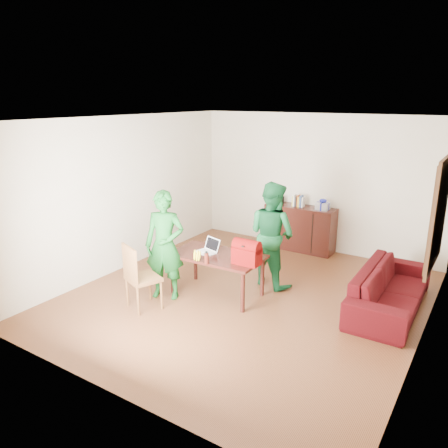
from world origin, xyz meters
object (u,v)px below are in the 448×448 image
Objects in this scene: red_bag at (247,254)px; sofa at (390,289)px; person_near at (165,245)px; person_far at (272,234)px; table at (217,259)px; bottle at (207,258)px; laptop at (206,250)px; chair at (143,289)px.

red_bag is 0.19× the size of sofa.
person_far is at bearing 27.54° from person_near.
person_near is (-0.63, -0.48, 0.25)m from table.
sofa is at bearing 30.53° from bottle.
table is at bearing 111.21° from sofa.
laptop reaches higher than table.
bottle is at bearing -37.46° from laptop.
table is 7.68× the size of bottle.
person_far reaches higher than table.
table is 0.86× the size of person_near.
person_near is at bearing 114.92° from sofa.
laptop is 0.47m from bottle.
person_near is 0.97× the size of person_far.
chair is 0.47× the size of sofa.
table is 3.64× the size of red_bag.
chair is 1.05m from bottle.
bottle is at bearing 86.28° from person_far.
person_far is 4.90× the size of laptop.
sofa is at bearing 36.88° from laptop.
table is 0.23m from laptop.
person_near is 0.72m from bottle.
laptop is 1.87× the size of bottle.
person_near is at bearing -143.98° from table.
table is 0.83m from person_near.
chair is at bearing 121.50° from sofa.
sofa is (2.31, 1.36, -0.45)m from bottle.
laptop is at bearing 110.21° from sofa.
person_near reaches higher than laptop.
person_near is 0.64m from laptop.
red_bag reaches higher than table.
table is at bearing 101.74° from bottle.
person_near is at bearing 107.62° from chair.
bottle is 2.72m from sofa.
table is at bearing 77.64° from chair.
red_bag is at bearing 57.28° from chair.
bottle is at bearing -14.57° from person_near.
table is 0.84× the size of person_far.
person_far reaches higher than laptop.
bottle reaches higher than table.
sofa is at bearing 54.47° from chair.
person_far is 1.31m from bottle.
red_bag is (1.20, 0.39, -0.03)m from person_near.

